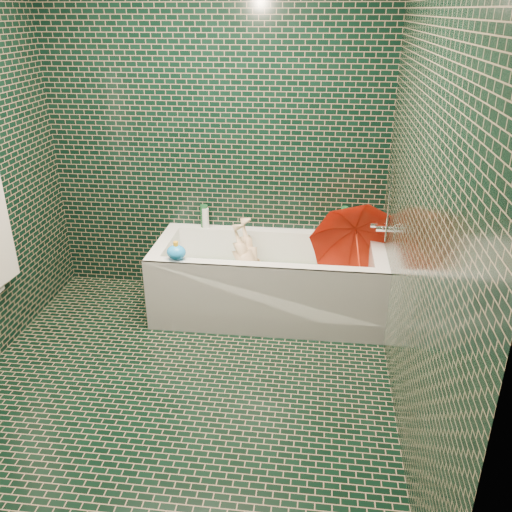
# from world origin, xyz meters

# --- Properties ---
(floor) EXTENTS (2.80, 2.80, 0.00)m
(floor) POSITION_xyz_m (0.00, 0.00, 0.00)
(floor) COLOR black
(floor) RESTS_ON ground
(wall_back) EXTENTS (2.80, 0.00, 2.80)m
(wall_back) POSITION_xyz_m (0.00, 1.40, 1.25)
(wall_back) COLOR black
(wall_back) RESTS_ON floor
(wall_front) EXTENTS (2.80, 0.00, 2.80)m
(wall_front) POSITION_xyz_m (0.00, -1.40, 1.25)
(wall_front) COLOR black
(wall_front) RESTS_ON floor
(wall_right) EXTENTS (0.00, 2.80, 2.80)m
(wall_right) POSITION_xyz_m (1.30, 0.00, 1.25)
(wall_right) COLOR black
(wall_right) RESTS_ON floor
(bathtub) EXTENTS (1.70, 0.75, 0.55)m
(bathtub) POSITION_xyz_m (0.45, 1.01, 0.21)
(bathtub) COLOR white
(bathtub) RESTS_ON floor
(bath_mat) EXTENTS (1.35, 0.47, 0.01)m
(bath_mat) POSITION_xyz_m (0.45, 1.02, 0.16)
(bath_mat) COLOR #56CE29
(bath_mat) RESTS_ON bathtub
(water) EXTENTS (1.48, 0.53, 0.00)m
(water) POSITION_xyz_m (0.45, 1.02, 0.30)
(water) COLOR silver
(water) RESTS_ON bathtub
(faucet) EXTENTS (0.18, 0.19, 0.55)m
(faucet) POSITION_xyz_m (1.26, 1.02, 0.77)
(faucet) COLOR silver
(faucet) RESTS_ON wall_right
(child) EXTENTS (0.89, 0.55, 0.35)m
(child) POSITION_xyz_m (0.31, 1.05, 0.31)
(child) COLOR #E0B98C
(child) RESTS_ON bathtub
(umbrella) EXTENTS (0.81, 0.82, 0.89)m
(umbrella) POSITION_xyz_m (1.10, 0.97, 0.56)
(umbrella) COLOR red
(umbrella) RESTS_ON bathtub
(soap_bottle_a) EXTENTS (0.11, 0.11, 0.23)m
(soap_bottle_a) POSITION_xyz_m (1.13, 1.36, 0.55)
(soap_bottle_a) COLOR white
(soap_bottle_a) RESTS_ON bathtub
(soap_bottle_b) EXTENTS (0.10, 0.10, 0.18)m
(soap_bottle_b) POSITION_xyz_m (1.18, 1.34, 0.55)
(soap_bottle_b) COLOR #551F76
(soap_bottle_b) RESTS_ON bathtub
(soap_bottle_c) EXTENTS (0.14, 0.14, 0.16)m
(soap_bottle_c) POSITION_xyz_m (1.14, 1.37, 0.55)
(soap_bottle_c) COLOR #164D25
(soap_bottle_c) RESTS_ON bathtub
(bottle_right_tall) EXTENTS (0.07, 0.07, 0.23)m
(bottle_right_tall) POSITION_xyz_m (1.00, 1.31, 0.66)
(bottle_right_tall) COLOR #164D25
(bottle_right_tall) RESTS_ON bathtub
(bottle_right_pump) EXTENTS (0.06, 0.06, 0.19)m
(bottle_right_pump) POSITION_xyz_m (1.25, 1.34, 0.65)
(bottle_right_pump) COLOR silver
(bottle_right_pump) RESTS_ON bathtub
(bottle_left_tall) EXTENTS (0.08, 0.08, 0.18)m
(bottle_left_tall) POSITION_xyz_m (-0.10, 1.35, 0.64)
(bottle_left_tall) COLOR #164D25
(bottle_left_tall) RESTS_ON bathtub
(bottle_left_short) EXTENTS (0.05, 0.05, 0.16)m
(bottle_left_short) POSITION_xyz_m (-0.09, 1.33, 0.63)
(bottle_left_short) COLOR white
(bottle_left_short) RESTS_ON bathtub
(rubber_duck) EXTENTS (0.12, 0.10, 0.10)m
(rubber_duck) POSITION_xyz_m (1.04, 1.35, 0.59)
(rubber_duck) COLOR #F5A719
(rubber_duck) RESTS_ON bathtub
(bath_toy) EXTENTS (0.16, 0.15, 0.13)m
(bath_toy) POSITION_xyz_m (-0.17, 0.71, 0.61)
(bath_toy) COLOR #1B92F9
(bath_toy) RESTS_ON bathtub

